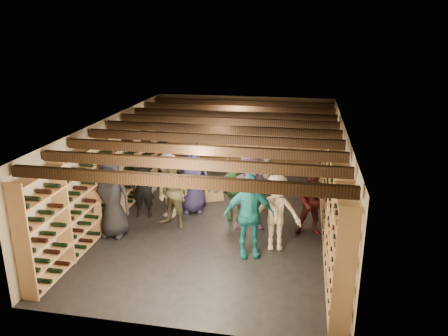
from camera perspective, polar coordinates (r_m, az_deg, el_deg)
ground at (r=10.63m, az=-0.57°, el=-6.88°), size 8.00×8.00×0.00m
walls at (r=10.18m, az=-0.59°, el=-0.74°), size 5.52×8.02×2.40m
ceiling at (r=9.86m, az=-0.62°, el=5.87°), size 5.50×8.00×0.01m
ceiling_joists at (r=9.89m, az=-0.61°, el=5.08°), size 5.40×7.12×0.18m
wine_rack_left at (r=10.98m, az=-13.86°, el=-0.55°), size 0.32×7.50×2.15m
wine_rack_right at (r=10.07m, az=13.92°, el=-2.26°), size 0.32×7.50×2.15m
wine_rack_back at (r=13.84m, az=2.48°, el=3.81°), size 4.70×0.30×2.15m
crate_stack_left at (r=11.60m, az=3.08°, el=-2.87°), size 0.54×0.39×0.68m
crate_stack_right at (r=11.78m, az=-1.38°, el=-2.97°), size 0.59×0.50×0.51m
crate_loose at (r=12.03m, az=2.76°, el=-3.38°), size 0.51×0.35×0.17m
person_0 at (r=9.87m, az=-14.50°, el=-3.77°), size 0.90×0.59×1.81m
person_1 at (r=10.73m, az=-10.51°, el=-2.43°), size 0.62×0.45×1.56m
person_2 at (r=10.04m, az=-6.66°, el=-3.27°), size 1.00×0.90×1.70m
person_3 at (r=9.10m, az=6.84°, el=-5.85°), size 1.13×0.76×1.63m
person_4 at (r=8.78m, az=3.25°, el=-6.20°), size 1.11×0.69×1.76m
person_6 at (r=10.84m, az=-4.12°, el=-1.33°), size 0.98×0.76×1.78m
person_7 at (r=11.04m, az=5.69°, el=-1.79°), size 0.60×0.46×1.49m
person_8 at (r=9.82m, az=11.63°, el=-4.32°), size 0.81×0.64×1.61m
person_9 at (r=10.64m, az=-7.33°, el=-2.30°), size 1.19×0.97×1.61m
person_10 at (r=10.42m, az=1.42°, el=-2.90°), size 0.90×0.40×1.51m
person_11 at (r=9.98m, az=3.44°, el=-2.99°), size 1.74×0.84×1.80m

